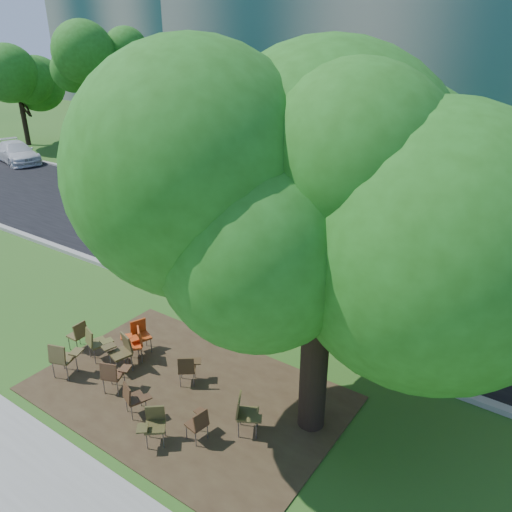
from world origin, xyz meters
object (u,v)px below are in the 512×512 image
Objects in this scene: chair_2 at (113,373)px; bg_car_silver at (129,175)px; chair_7 at (245,412)px; chair_9 at (135,341)px; pedestrian_b at (138,156)px; bg_car_white at (17,153)px; chair_3 at (121,349)px; chair_5 at (154,422)px; pedestrian_a at (118,163)px; chair_6 at (199,422)px; chair_4 at (133,397)px; chair_10 at (139,333)px; chair_11 at (188,367)px; chair_8 at (79,332)px; black_car at (201,241)px; school_bus at (501,278)px; chair_0 at (63,356)px; main_tree at (324,189)px; chair_1 at (96,341)px; bg_car_red at (207,208)px.

bg_car_silver reaches higher than chair_2.
chair_2 is at bearing -108.84° from chair_7.
pedestrian_b is (-14.73, 13.83, 0.24)m from chair_9.
pedestrian_b is at bearing 50.65° from bg_car_silver.
chair_7 is 0.20× the size of bg_car_white.
chair_9 is at bearing -69.47° from chair_3.
pedestrian_a is at bearing -78.95° from chair_5.
chair_3 is 1.25× the size of chair_6.
chair_5 reaches higher than chair_4.
bg_car_silver reaches higher than chair_10.
chair_2 is 1.66m from chair_10.
chair_2 reaches higher than chair_11.
chair_8 is at bearing -120.44° from chair_7.
school_bus is at bearing -64.80° from black_car.
chair_5 is 0.90× the size of chair_7.
school_bus is 7.63m from chair_7.
chair_3 is 2.70m from chair_5.
chair_0 is 1.12× the size of chair_2.
pedestrian_b is at bearing -3.77° from chair_9.
chair_0 reaches higher than chair_6.
main_tree reaches higher than chair_6.
main_tree is 24.00m from pedestrian_b.
school_bus is at bearing 75.59° from chair_4.
black_car is 12.83m from pedestrian_a.
chair_0 is at bearing 98.73° from chair_9.
chair_4 is 0.92× the size of chair_10.
chair_4 is 2.46m from chair_7.
chair_6 is at bearing -177.17° from chair_3.
chair_9 is 0.53× the size of pedestrian_a.
chair_6 is 19.71m from bg_car_silver.
bg_car_white is at bearing 96.61° from pedestrian_a.
chair_8 is at bearing -166.34° from chair_1.
chair_10 is at bearing -177.69° from main_tree.
chair_5 is 2.98m from chair_9.
chair_10 is at bearing -78.10° from chair_5.
pedestrian_a is (-17.91, 12.24, 0.28)m from chair_7.
chair_11 is 19.75m from pedestrian_a.
chair_11 is 0.21× the size of black_car.
chair_5 is at bearing -106.58° from chair_11.
chair_7 is at bearing -33.50° from chair_6.
chair_2 is 21.41m from pedestrian_b.
chair_0 is 16.96m from bg_car_silver.
chair_3 reaches higher than chair_10.
chair_6 is at bearing -161.45° from chair_9.
bg_car_red is at bearing -20.86° from chair_9.
chair_1 is 0.54× the size of pedestrian_a.
chair_9 reaches higher than chair_8.
chair_3 is 16.90m from bg_car_silver.
chair_4 is 26.68m from bg_car_white.
chair_5 is at bearing -1.86° from chair_1.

